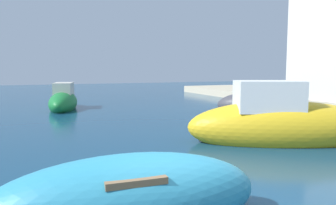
{
  "coord_description": "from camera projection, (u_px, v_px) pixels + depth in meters",
  "views": [
    {
      "loc": [
        -2.27,
        -3.58,
        2.01
      ],
      "look_at": [
        3.93,
        11.17,
        0.34
      ],
      "focal_mm": 35.06,
      "sensor_mm": 36.0,
      "label": 1
    }
  ],
  "objects": [
    {
      "name": "quayside_tree",
      "position": [
        326.0,
        48.0,
        20.33
      ],
      "size": [
        2.57,
        2.57,
        4.08
      ],
      "color": "brown",
      "rests_on": "quay_promenade"
    },
    {
      "name": "moored_boat_0",
      "position": [
        63.0,
        101.0,
        16.21
      ],
      "size": [
        2.08,
        3.89,
        1.56
      ],
      "rotation": [
        0.0,
        0.0,
        4.48
      ],
      "color": "#197233",
      "rests_on": "ground"
    },
    {
      "name": "moored_boat_1",
      "position": [
        263.0,
        105.0,
        14.27
      ],
      "size": [
        3.88,
        3.69,
        1.6
      ],
      "rotation": [
        0.0,
        0.0,
        2.41
      ],
      "color": "#3F3F47",
      "rests_on": "ground"
    },
    {
      "name": "moored_boat_5",
      "position": [
        281.0,
        124.0,
        8.89
      ],
      "size": [
        5.36,
        3.6,
        2.01
      ],
      "rotation": [
        0.0,
        0.0,
        5.86
      ],
      "color": "gold",
      "rests_on": "ground"
    },
    {
      "name": "moored_boat_4",
      "position": [
        128.0,
        200.0,
        4.17
      ],
      "size": [
        3.66,
        1.51,
        1.2
      ],
      "rotation": [
        0.0,
        0.0,
        6.23
      ],
      "color": "teal",
      "rests_on": "ground"
    }
  ]
}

